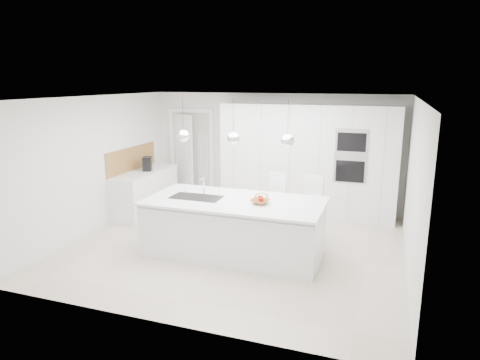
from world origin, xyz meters
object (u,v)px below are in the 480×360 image
(bar_stool_right, at_px, (311,209))
(fruit_bowl, at_px, (260,201))
(bar_stool_left, at_px, (275,208))
(island_base, at_px, (234,229))
(espresso_machine, at_px, (147,164))

(bar_stool_right, bearing_deg, fruit_bowl, -109.32)
(bar_stool_left, bearing_deg, fruit_bowl, -68.95)
(island_base, bearing_deg, bar_stool_right, 43.11)
(bar_stool_left, xyz_separation_m, bar_stool_right, (0.62, 0.14, -0.01))
(island_base, bearing_deg, fruit_bowl, -1.64)
(island_base, distance_m, espresso_machine, 3.06)
(fruit_bowl, bearing_deg, bar_stool_left, 88.81)
(fruit_bowl, bearing_deg, espresso_machine, 151.49)
(island_base, bearing_deg, espresso_machine, 147.65)
(island_base, relative_size, bar_stool_right, 2.44)
(espresso_machine, relative_size, bar_stool_left, 0.25)
(island_base, height_order, fruit_bowl, fruit_bowl)
(island_base, relative_size, bar_stool_left, 2.40)
(espresso_machine, bearing_deg, bar_stool_left, -37.40)
(island_base, xyz_separation_m, bar_stool_right, (1.08, 1.01, 0.14))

